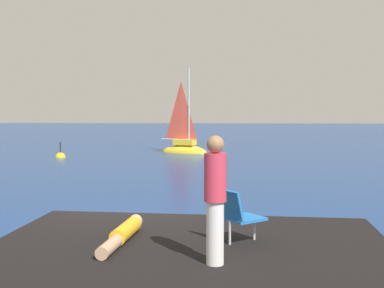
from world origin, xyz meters
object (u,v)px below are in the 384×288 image
at_px(person_sunbather, 123,233).
at_px(beach_chair, 238,213).
at_px(sailboat_near, 184,148).
at_px(person_standing, 215,196).
at_px(marker_buoy, 60,157).

distance_m(person_sunbather, beach_chair, 1.71).
distance_m(sailboat_near, person_standing, 23.72).
xyz_separation_m(person_sunbather, person_standing, (1.36, -1.02, 0.75)).
distance_m(beach_chair, marker_buoy, 21.62).
bearing_deg(person_sunbather, marker_buoy, -153.65).
distance_m(sailboat_near, marker_buoy, 7.31).
bearing_deg(person_sunbather, beach_chair, 94.82).
bearing_deg(beach_chair, sailboat_near, 58.10).
bearing_deg(marker_buoy, person_standing, -66.98).
bearing_deg(sailboat_near, marker_buoy, -136.19).
bearing_deg(beach_chair, marker_buoy, 76.84).
bearing_deg(marker_buoy, person_sunbather, -69.33).
bearing_deg(person_standing, marker_buoy, -33.72).
height_order(sailboat_near, marker_buoy, sailboat_near).
height_order(person_sunbather, marker_buoy, person_sunbather).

